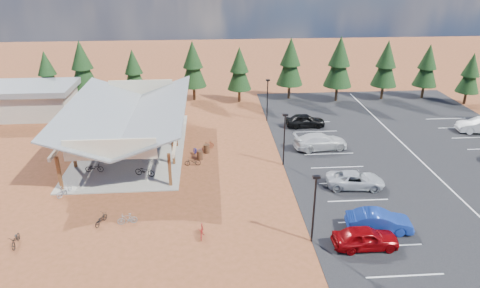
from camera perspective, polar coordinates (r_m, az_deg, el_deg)
ground at (r=38.82m, az=-1.06°, el=-4.32°), size 140.00×140.00×0.00m
asphalt_lot at (r=46.14m, az=22.32°, el=-1.44°), size 27.00×44.00×0.04m
concrete_pad at (r=45.80m, az=-14.15°, el=-0.46°), size 10.60×18.60×0.10m
bike_pavilion at (r=44.44m, az=-14.63°, el=3.99°), size 11.65×19.40×4.97m
outbuilding at (r=59.02m, az=-26.22°, el=5.29°), size 11.00×7.00×3.90m
lamp_post_0 at (r=29.43m, az=9.88°, el=-7.94°), size 0.50×0.25×5.14m
lamp_post_1 at (r=39.89m, az=5.94°, el=1.08°), size 0.50×0.25×5.14m
lamp_post_2 at (r=51.04m, az=3.67°, el=6.26°), size 0.50×0.25×5.14m
trash_bin_0 at (r=41.95m, az=-5.38°, el=-1.50°), size 0.60×0.60×0.90m
trash_bin_1 at (r=43.31m, az=-4.48°, el=-0.62°), size 0.60×0.60×0.90m
pine_0 at (r=62.34m, az=-24.34°, el=8.75°), size 3.06×3.06×7.12m
pine_1 at (r=60.68m, az=-20.31°, el=9.80°), size 3.62×3.62×8.43m
pine_2 at (r=59.07m, az=-14.00°, el=9.47°), size 3.10×3.10×7.23m
pine_3 at (r=58.70m, az=-6.29°, el=10.51°), size 3.50×3.50×8.15m
pine_4 at (r=57.58m, az=-0.09°, el=9.99°), size 3.23×3.23×7.52m
pine_5 at (r=59.33m, az=6.73°, el=10.82°), size 3.63×3.63×8.47m
pine_6 at (r=59.28m, az=13.09°, el=10.60°), size 3.80×3.80×8.85m
pine_7 at (r=61.92m, az=18.88°, el=10.08°), size 3.50×3.50×8.14m
pine_8 at (r=64.50m, az=23.70°, el=9.54°), size 3.24×3.24×7.56m
pine_13 at (r=64.35m, az=28.37°, el=8.30°), size 2.97×2.97×6.91m
bike_0 at (r=41.36m, az=-18.85°, el=-3.01°), size 1.69×0.65×0.88m
bike_1 at (r=43.82m, az=-16.83°, el=-1.07°), size 1.83×1.05×1.06m
bike_2 at (r=47.68m, az=-14.99°, el=1.08°), size 1.78×0.78×0.90m
bike_3 at (r=53.03m, az=-14.80°, el=3.52°), size 1.84×0.68×1.08m
bike_4 at (r=39.38m, az=-12.58°, el=-3.53°), size 2.01×1.25×1.00m
bike_5 at (r=41.48m, az=-11.85°, el=-1.98°), size 1.79×0.91×1.03m
bike_6 at (r=47.93m, az=-12.15°, el=1.51°), size 1.87×0.98×0.93m
bike_7 at (r=51.47m, az=-11.63°, el=3.22°), size 1.86×0.64×1.10m
bike_8 at (r=33.77m, az=-27.74°, el=-11.22°), size 0.79×1.73×0.87m
bike_9 at (r=38.47m, az=-22.41°, el=-5.74°), size 1.20×1.64×0.98m
bike_11 at (r=30.92m, az=-5.14°, el=-11.49°), size 0.53×1.56×0.92m
bike_12 at (r=33.77m, az=-18.06°, el=-9.51°), size 1.01×1.61×0.80m
bike_13 at (r=33.18m, az=-14.80°, el=-9.63°), size 1.52×0.67×0.88m
bike_14 at (r=42.61m, az=-5.75°, el=-1.02°), size 1.35×2.01×1.00m
bike_15 at (r=44.00m, az=-4.28°, el=-0.20°), size 1.45×1.30×0.91m
bike_16 at (r=40.82m, az=-6.33°, el=-2.37°), size 1.55×0.60×0.80m
car_0 at (r=30.80m, az=16.38°, el=-11.90°), size 4.47×1.83×1.52m
car_1 at (r=32.77m, az=18.05°, el=-9.77°), size 4.82×2.22×1.53m
car_2 at (r=38.02m, az=15.13°, el=-4.63°), size 5.14×2.79×1.37m
car_3 at (r=44.66m, az=10.69°, el=0.34°), size 5.76×2.89×1.60m
car_4 at (r=50.23m, az=8.69°, el=3.12°), size 4.54×1.88×1.54m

